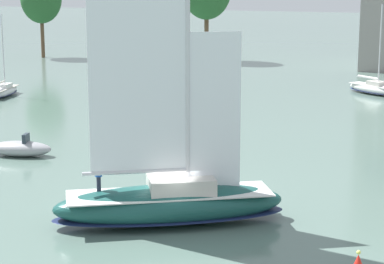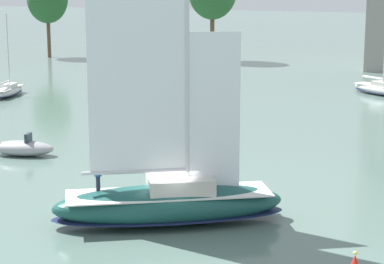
# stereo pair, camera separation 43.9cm
# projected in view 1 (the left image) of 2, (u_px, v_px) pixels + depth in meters

# --- Properties ---
(ground_plane) EXTENTS (400.00, 400.00, 0.00)m
(ground_plane) POSITION_uv_depth(u_px,v_px,m) (170.00, 223.00, 35.35)
(ground_plane) COLOR slate
(sailboat_main) EXTENTS (11.05, 8.23, 15.12)m
(sailboat_main) POSITION_uv_depth(u_px,v_px,m) (170.00, 199.00, 35.11)
(sailboat_main) COLOR #194C47
(sailboat_main) RESTS_ON ground
(sailboat_moored_mid_channel) EXTENTS (2.73, 5.90, 7.84)m
(sailboat_moored_mid_channel) POSITION_uv_depth(u_px,v_px,m) (3.00, 91.00, 71.68)
(sailboat_moored_mid_channel) COLOR silver
(sailboat_moored_mid_channel) RESTS_ON ground
(sailboat_moored_far_slip) EXTENTS (6.11, 5.19, 8.69)m
(sailboat_moored_far_slip) POSITION_uv_depth(u_px,v_px,m) (374.00, 88.00, 73.00)
(sailboat_moored_far_slip) COLOR white
(sailboat_moored_far_slip) RESTS_ON ground
(motor_tender) EXTENTS (4.39, 2.52, 1.58)m
(motor_tender) POSITION_uv_depth(u_px,v_px,m) (20.00, 148.00, 48.24)
(motor_tender) COLOR #99999E
(motor_tender) RESTS_ON ground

